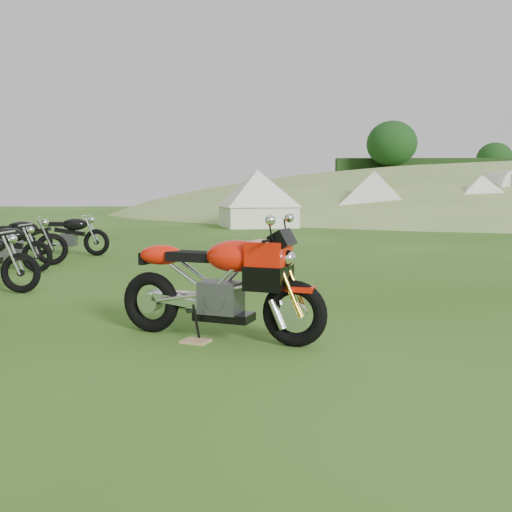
# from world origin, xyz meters

# --- Properties ---
(ground) EXTENTS (120.00, 120.00, 0.00)m
(ground) POSITION_xyz_m (0.00, 0.00, 0.00)
(ground) COLOR #294C10
(ground) RESTS_ON ground
(sport_motorcycle) EXTENTS (2.11, 1.22, 1.24)m
(sport_motorcycle) POSITION_xyz_m (-0.55, -1.17, 0.62)
(sport_motorcycle) COLOR red
(sport_motorcycle) RESTS_ON ground
(plywood_board) EXTENTS (0.32, 0.29, 0.02)m
(plywood_board) POSITION_xyz_m (-0.77, -1.30, 0.01)
(plywood_board) COLOR tan
(plywood_board) RESTS_ON ground
(vintage_moto_b) EXTENTS (2.01, 1.15, 1.04)m
(vintage_moto_b) POSITION_xyz_m (-4.98, 4.38, 0.52)
(vintage_moto_b) COLOR black
(vintage_moto_b) RESTS_ON ground
(vintage_moto_c) EXTENTS (1.80, 0.47, 0.94)m
(vintage_moto_c) POSITION_xyz_m (-4.84, 3.59, 0.47)
(vintage_moto_c) COLOR black
(vintage_moto_c) RESTS_ON ground
(vintage_moto_d) EXTENTS (1.96, 0.66, 1.01)m
(vintage_moto_d) POSITION_xyz_m (-4.60, 6.46, 0.50)
(vintage_moto_d) COLOR black
(vintage_moto_d) RESTS_ON ground
(tent_left) EXTENTS (3.52, 3.52, 2.53)m
(tent_left) POSITION_xyz_m (-0.26, 18.09, 1.27)
(tent_left) COLOR white
(tent_left) RESTS_ON ground
(tent_mid) EXTENTS (3.56, 3.56, 2.56)m
(tent_mid) POSITION_xyz_m (5.27, 20.58, 1.28)
(tent_mid) COLOR silver
(tent_mid) RESTS_ON ground
(tent_right) EXTENTS (3.22, 3.22, 2.41)m
(tent_right) POSITION_xyz_m (9.83, 19.27, 1.21)
(tent_right) COLOR white
(tent_right) RESTS_ON ground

